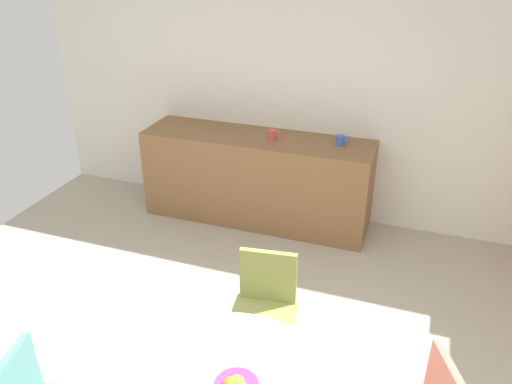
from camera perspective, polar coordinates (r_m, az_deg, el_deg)
wall_back at (r=4.92m, az=8.09°, el=11.17°), size 6.00×0.10×2.60m
counter_block at (r=5.04m, az=0.09°, el=1.52°), size 2.26×0.60×0.90m
chair_olive at (r=3.34m, az=1.06°, el=-12.06°), size 0.47×0.47×0.83m
mug_white at (r=4.71m, az=9.60°, el=5.83°), size 0.13×0.08×0.09m
mug_green at (r=4.79m, az=1.89°, el=6.54°), size 0.13×0.08×0.09m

